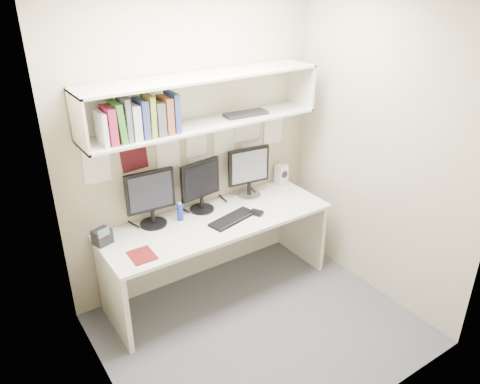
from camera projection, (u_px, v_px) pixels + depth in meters
floor at (260, 329)px, 3.83m from camera, size 2.40×2.00×0.01m
wall_back at (194, 144)px, 4.00m from camera, size 2.40×0.02×2.60m
wall_front at (374, 250)px, 2.51m from camera, size 2.40×0.02×2.60m
wall_left at (94, 235)px, 2.66m from camera, size 0.02×2.00×2.60m
wall_right at (380, 151)px, 3.86m from camera, size 0.02×2.00×2.60m
desk at (218, 254)px, 4.15m from camera, size 2.00×0.70×0.73m
overhead_hutch at (200, 99)px, 3.72m from camera, size 2.00×0.38×0.40m
pinned_papers at (195, 150)px, 4.02m from camera, size 1.92×0.01×0.48m
monitor_left at (151, 196)px, 3.80m from camera, size 0.41×0.23×0.48m
monitor_center at (201, 184)px, 4.03m from camera, size 0.39×0.22×0.46m
monitor_right at (249, 170)px, 4.29m from camera, size 0.41×0.22×0.47m
keyboard at (232, 219)px, 3.97m from camera, size 0.46×0.25×0.02m
mouse at (257, 213)px, 4.05m from camera, size 0.11×0.13×0.03m
speaker at (281, 175)px, 4.58m from camera, size 0.11×0.11×0.20m
blue_bottle at (180, 212)px, 3.94m from camera, size 0.05×0.05×0.16m
maroon_notebook at (142, 255)px, 3.48m from camera, size 0.18×0.22×0.01m
desk_phone at (102, 237)px, 3.61m from camera, size 0.16×0.15×0.16m
book_stack at (139, 119)px, 3.38m from camera, size 0.59×0.19×0.32m
hutch_tray at (246, 114)px, 3.93m from camera, size 0.39×0.17×0.03m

